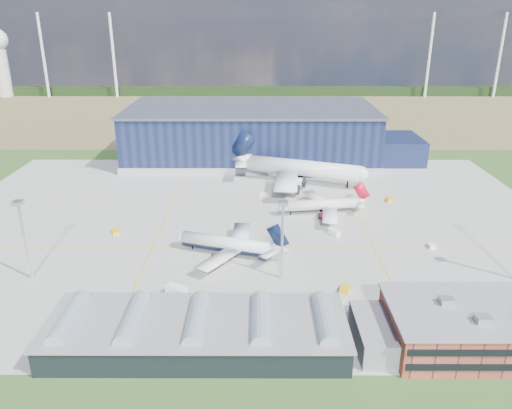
% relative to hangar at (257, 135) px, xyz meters
% --- Properties ---
extents(ground, '(600.00, 600.00, 0.00)m').
position_rel_hangar_xyz_m(ground, '(-2.81, -94.80, -11.62)').
color(ground, '#2C4B1C').
rests_on(ground, ground).
extents(apron, '(220.00, 160.00, 0.08)m').
position_rel_hangar_xyz_m(apron, '(-2.81, -84.80, -11.59)').
color(apron, gray).
rests_on(apron, ground).
extents(farmland, '(600.00, 220.00, 0.01)m').
position_rel_hangar_xyz_m(farmland, '(-2.81, 125.20, -11.62)').
color(farmland, olive).
rests_on(farmland, ground).
extents(treeline, '(600.00, 8.00, 8.00)m').
position_rel_hangar_xyz_m(treeline, '(-2.81, 205.20, -7.62)').
color(treeline, black).
rests_on(treeline, ground).
extents(horizon_dressing, '(440.20, 18.00, 70.00)m').
position_rel_hangar_xyz_m(horizon_dressing, '(-194.11, 199.58, 22.58)').
color(horizon_dressing, silver).
rests_on(horizon_dressing, ground).
extents(hangar, '(145.00, 62.00, 26.10)m').
position_rel_hangar_xyz_m(hangar, '(0.00, 0.00, 0.00)').
color(hangar, '#101735').
rests_on(hangar, ground).
extents(ops_building, '(46.00, 23.00, 10.90)m').
position_rel_hangar_xyz_m(ops_building, '(52.20, -154.81, -6.82)').
color(ops_building, brown).
rests_on(ops_building, ground).
extents(glass_concourse, '(78.00, 23.00, 8.60)m').
position_rel_hangar_xyz_m(glass_concourse, '(-9.26, -154.80, -7.93)').
color(glass_concourse, black).
rests_on(glass_concourse, ground).
extents(light_mast_west, '(2.60, 2.60, 23.00)m').
position_rel_hangar_xyz_m(light_mast_west, '(-62.81, -124.80, 3.82)').
color(light_mast_west, silver).
rests_on(light_mast_west, ground).
extents(light_mast_center, '(2.60, 2.60, 23.00)m').
position_rel_hangar_xyz_m(light_mast_center, '(7.19, -124.80, 3.82)').
color(light_mast_center, silver).
rests_on(light_mast_center, ground).
extents(airliner_navy, '(46.25, 45.74, 12.02)m').
position_rel_hangar_xyz_m(airliner_navy, '(-8.93, -110.29, -5.60)').
color(airliner_navy, white).
rests_on(airliner_navy, ground).
extents(airliner_red, '(39.66, 39.01, 11.48)m').
position_rel_hangar_xyz_m(airliner_red, '(23.44, -77.06, -5.88)').
color(airliner_red, white).
rests_on(airliner_red, ground).
extents(airliner_widebody, '(81.24, 80.43, 20.71)m').
position_rel_hangar_xyz_m(airliner_widebody, '(19.88, -40.97, -1.26)').
color(airliner_widebody, white).
rests_on(airliner_widebody, ground).
extents(gse_tug_a, '(3.38, 4.12, 1.48)m').
position_rel_hangar_xyz_m(gse_tug_a, '(-47.06, -95.08, -10.88)').
color(gse_tug_a, yellow).
rests_on(gse_tug_a, ground).
extents(gse_tug_b, '(3.55, 4.01, 1.45)m').
position_rel_hangar_xyz_m(gse_tug_b, '(23.78, -132.01, -10.89)').
color(gse_tug_b, yellow).
rests_on(gse_tug_b, ground).
extents(gse_van_a, '(6.25, 4.94, 2.51)m').
position_rel_hangar_xyz_m(gse_van_a, '(-20.74, -133.59, -10.36)').
color(gse_van_a, white).
rests_on(gse_van_a, ground).
extents(gse_cart_a, '(2.00, 2.96, 1.26)m').
position_rel_hangar_xyz_m(gse_cart_a, '(55.41, -105.49, -10.98)').
color(gse_cart_a, white).
rests_on(gse_cart_a, ground).
extents(gse_van_b, '(4.10, 4.72, 1.99)m').
position_rel_hangar_xyz_m(gse_van_b, '(26.04, -95.77, -10.62)').
color(gse_van_b, white).
rests_on(gse_van_b, ground).
extents(gse_tug_c, '(2.17, 3.38, 1.45)m').
position_rel_hangar_xyz_m(gse_tug_c, '(52.31, -64.06, -10.89)').
color(gse_tug_c, yellow).
rests_on(gse_tug_c, ground).
extents(gse_cart_b, '(4.00, 3.56, 1.45)m').
position_rel_hangar_xyz_m(gse_cart_b, '(3.04, -58.45, -10.89)').
color(gse_cart_b, white).
rests_on(gse_cart_b, ground).
extents(gse_van_c, '(5.67, 3.42, 2.55)m').
position_rel_hangar_xyz_m(gse_van_c, '(20.46, -140.80, -10.34)').
color(gse_van_c, white).
rests_on(gse_van_c, ground).
extents(car_a, '(3.43, 2.34, 1.08)m').
position_rel_hangar_xyz_m(car_a, '(30.46, -142.80, -11.07)').
color(car_a, '#99999E').
rests_on(car_a, ground).
extents(car_b, '(3.43, 1.30, 1.12)m').
position_rel_hangar_xyz_m(car_b, '(35.53, -142.80, -11.06)').
color(car_b, '#99999E').
rests_on(car_b, ground).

